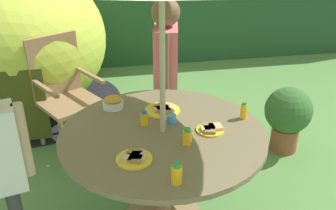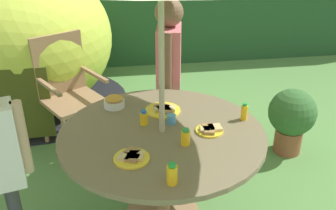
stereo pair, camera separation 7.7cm
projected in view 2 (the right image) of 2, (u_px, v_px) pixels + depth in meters
The scene contains 14 objects.
garden_table at pixel (162, 148), 2.51m from camera, with size 1.35×1.35×0.72m.
wooden_chair at pixel (67, 87), 3.47m from camera, with size 0.67×0.67×1.05m.
dome_tent at pixel (32, 39), 4.15m from camera, with size 2.06×2.06×1.57m.
potted_plant at pixel (292, 117), 3.39m from camera, with size 0.43×0.43×0.63m.
child_in_pink_shirt at pixel (169, 58), 3.23m from camera, with size 0.27×0.47×1.41m.
snack_bowl at pixel (114, 102), 2.76m from camera, with size 0.15×0.15×0.09m.
plate_back_edge at pixel (132, 157), 2.16m from camera, with size 0.21×0.21×0.03m.
plate_near_right at pixel (210, 130), 2.44m from camera, with size 0.18×0.18×0.03m.
plate_far_left at pixel (163, 110), 2.71m from camera, with size 0.26×0.26×0.03m.
juice_bottle_near_left at pixel (185, 137), 2.29m from camera, with size 0.06×0.06×0.11m.
juice_bottle_far_right at pixel (144, 118), 2.52m from camera, with size 0.05×0.05×0.10m.
juice_bottle_center_front at pixel (172, 174), 1.94m from camera, with size 0.06×0.06×0.13m.
juice_bottle_center_back at pixel (244, 112), 2.57m from camera, with size 0.05×0.05×0.12m.
cup_near at pixel (171, 119), 2.54m from camera, with size 0.06×0.06×0.06m, color #4C99D8.
Camera 2 is at (-0.29, -2.10, 1.96)m, focal length 40.13 mm.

